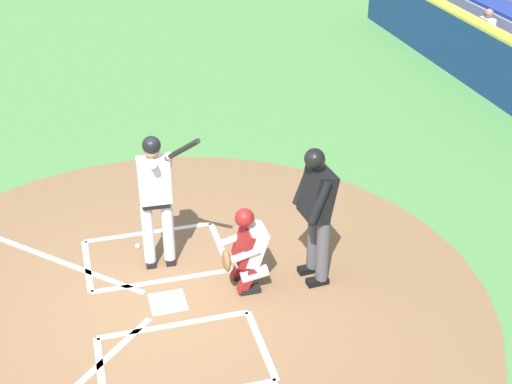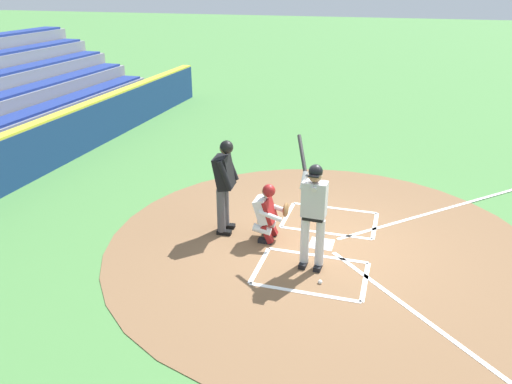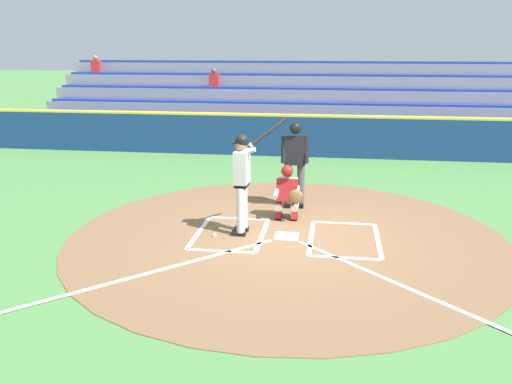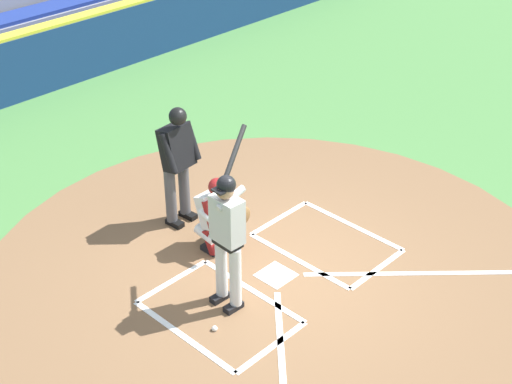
{
  "view_description": "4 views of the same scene",
  "coord_description": "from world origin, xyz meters",
  "px_view_note": "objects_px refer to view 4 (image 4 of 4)",
  "views": [
    {
      "loc": [
        -7.14,
        0.84,
        5.57
      ],
      "look_at": [
        0.29,
        -1.2,
        1.23
      ],
      "focal_mm": 50.93,
      "sensor_mm": 36.0,
      "label": 1
    },
    {
      "loc": [
        8.27,
        1.18,
        4.59
      ],
      "look_at": [
        0.29,
        -1.19,
        1.04
      ],
      "focal_mm": 35.27,
      "sensor_mm": 36.0,
      "label": 2
    },
    {
      "loc": [
        -0.79,
        9.33,
        3.43
      ],
      "look_at": [
        0.55,
        0.13,
        0.87
      ],
      "focal_mm": 37.82,
      "sensor_mm": 36.0,
      "label": 3
    },
    {
      "loc": [
        5.98,
        5.39,
        6.23
      ],
      "look_at": [
        -0.05,
        -0.42,
        1.11
      ],
      "focal_mm": 53.23,
      "sensor_mm": 36.0,
      "label": 4
    }
  ],
  "objects_px": {
    "batter": "(227,231)",
    "plate_umpire": "(177,158)",
    "catcher": "(218,212)",
    "baseball": "(215,329)"
  },
  "relations": [
    {
      "from": "baseball",
      "to": "catcher",
      "type": "bearing_deg",
      "value": -135.29
    },
    {
      "from": "plate_umpire",
      "to": "baseball",
      "type": "distance_m",
      "value": 2.68
    },
    {
      "from": "batter",
      "to": "plate_umpire",
      "type": "distance_m",
      "value": 2.02
    },
    {
      "from": "plate_umpire",
      "to": "baseball",
      "type": "height_order",
      "value": "plate_umpire"
    },
    {
      "from": "catcher",
      "to": "plate_umpire",
      "type": "bearing_deg",
      "value": -94.4
    },
    {
      "from": "catcher",
      "to": "baseball",
      "type": "height_order",
      "value": "catcher"
    },
    {
      "from": "plate_umpire",
      "to": "batter",
      "type": "bearing_deg",
      "value": 66.19
    },
    {
      "from": "catcher",
      "to": "baseball",
      "type": "distance_m",
      "value": 1.82
    },
    {
      "from": "batter",
      "to": "plate_umpire",
      "type": "height_order",
      "value": "batter"
    },
    {
      "from": "catcher",
      "to": "baseball",
      "type": "relative_size",
      "value": 15.27
    }
  ]
}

